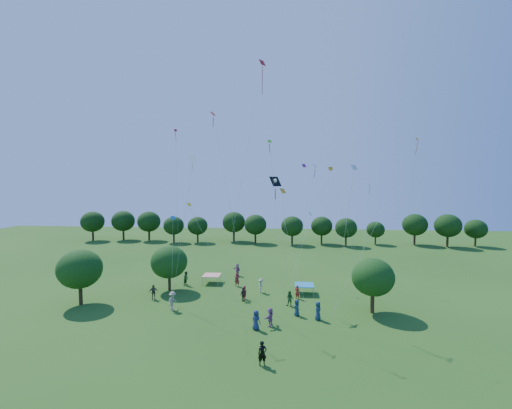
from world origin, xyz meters
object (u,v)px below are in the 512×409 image
(near_tree_north, at_px, (169,262))
(tent_blue, at_px, (304,285))
(near_tree_west, at_px, (80,269))
(pirate_kite, at_px, (276,183))
(man_in_black, at_px, (262,354))
(red_high_kite, at_px, (256,103))
(near_tree_east, at_px, (373,277))
(tent_red_stripe, at_px, (212,275))

(near_tree_north, height_order, tent_blue, near_tree_north)
(near_tree_west, relative_size, pirate_kite, 0.48)
(man_in_black, xyz_separation_m, red_high_kite, (-1.77, 14.80, 21.15))
(near_tree_east, bearing_deg, near_tree_west, -179.50)
(tent_red_stripe, height_order, red_high_kite, red_high_kite)
(near_tree_west, height_order, pirate_kite, pirate_kite)
(tent_blue, xyz_separation_m, man_in_black, (-3.84, -16.45, -0.15))
(tent_red_stripe, xyz_separation_m, tent_blue, (11.85, -3.29, 0.00))
(near_tree_west, relative_size, tent_blue, 2.71)
(tent_red_stripe, relative_size, man_in_black, 1.24)
(red_high_kite, bearing_deg, tent_blue, 16.41)
(near_tree_west, bearing_deg, tent_blue, 13.34)
(pirate_kite, bearing_deg, red_high_kite, 162.86)
(near_tree_east, height_order, tent_blue, near_tree_east)
(near_tree_north, bearing_deg, man_in_black, -52.50)
(man_in_black, xyz_separation_m, pirate_kite, (0.51, 14.09, 12.18))
(near_tree_east, bearing_deg, red_high_kite, 162.51)
(near_tree_east, bearing_deg, man_in_black, -133.34)
(red_high_kite, bearing_deg, near_tree_east, -17.49)
(near_tree_north, bearing_deg, tent_blue, 0.61)
(near_tree_north, relative_size, pirate_kite, 0.44)
(near_tree_west, height_order, tent_blue, near_tree_west)
(near_tree_west, distance_m, man_in_black, 23.21)
(near_tree_west, xyz_separation_m, tent_red_stripe, (12.37, 9.04, -2.83))
(pirate_kite, xyz_separation_m, red_high_kite, (-2.28, 0.70, 8.97))
(tent_blue, distance_m, man_in_black, 16.89)
(man_in_black, bearing_deg, near_tree_west, 136.76)
(near_tree_east, distance_m, pirate_kite, 13.97)
(tent_red_stripe, relative_size, pirate_kite, 0.18)
(near_tree_west, bearing_deg, tent_red_stripe, 36.14)
(near_tree_north, xyz_separation_m, tent_red_stripe, (4.48, 3.46, -2.48))
(tent_blue, bearing_deg, tent_red_stripe, 164.48)
(near_tree_east, bearing_deg, tent_red_stripe, 154.48)
(near_tree_north, bearing_deg, red_high_kite, -7.86)
(tent_blue, relative_size, pirate_kite, 0.18)
(near_tree_north, bearing_deg, tent_red_stripe, 37.72)
(red_high_kite, bearing_deg, near_tree_north, 172.14)
(tent_blue, bearing_deg, red_high_kite, -163.59)
(near_tree_west, distance_m, pirate_kite, 23.08)
(tent_red_stripe, height_order, tent_blue, same)
(tent_blue, xyz_separation_m, pirate_kite, (-3.33, -2.36, 12.03))
(near_tree_east, xyz_separation_m, tent_red_stripe, (-18.36, 8.77, -2.62))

